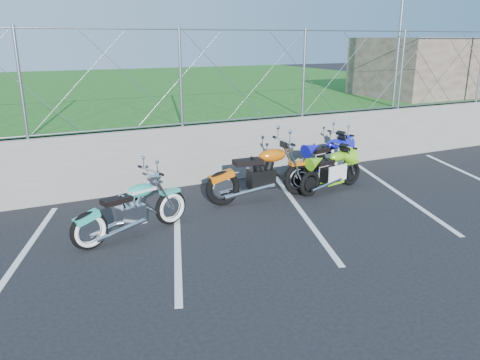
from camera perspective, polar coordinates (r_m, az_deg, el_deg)
name	(u,v)px	position (r m, az deg, el deg)	size (l,w,h in m)	color
ground	(199,258)	(6.94, -5.00, -9.47)	(90.00, 90.00, 0.00)	black
retaining_wall	(137,161)	(9.89, -12.39, 2.29)	(30.00, 0.22, 1.30)	slate
grass_field	(75,103)	(19.61, -19.51, 8.83)	(30.00, 20.00, 1.30)	#1B5316
stone_building	(437,66)	(17.02, 22.91, 12.65)	(5.00, 3.00, 1.80)	brown
chain_link_fence	(132,80)	(9.62, -13.02, 11.84)	(28.00, 0.03, 2.00)	gray
sign_pole	(398,49)	(13.51, 18.71, 14.87)	(0.08, 0.08, 3.00)	gray
parking_lines	(243,221)	(8.22, 0.34, -5.07)	(18.29, 4.31, 0.01)	silver
cruiser_turquoise	(133,211)	(7.71, -12.87, -3.72)	(2.03, 0.80, 1.04)	black
naked_orange	(264,175)	(9.18, 2.88, 0.57)	(2.35, 0.80, 1.17)	black
sportbike_green	(332,172)	(9.95, 11.18, 0.97)	(1.78, 0.63, 0.93)	black
sportbike_blue	(329,160)	(10.78, 10.78, 2.45)	(1.96, 0.70, 1.02)	black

